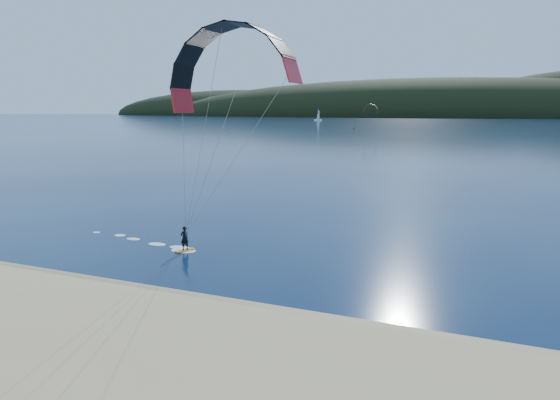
% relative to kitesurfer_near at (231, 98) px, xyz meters
% --- Properties ---
extents(ground, '(1800.00, 1800.00, 0.00)m').
position_rel_kitesurfer_near_xyz_m(ground, '(-1.67, -8.58, -11.07)').
color(ground, '#071435').
rests_on(ground, ground).
extents(wet_sand, '(220.00, 2.50, 0.10)m').
position_rel_kitesurfer_near_xyz_m(wet_sand, '(-1.67, -4.08, -11.02)').
color(wet_sand, '#907554').
rests_on(wet_sand, ground).
extents(headland, '(1200.00, 310.00, 140.00)m').
position_rel_kitesurfer_near_xyz_m(headland, '(-1.04, 736.71, -11.07)').
color(headland, black).
rests_on(headland, ground).
extents(kitesurfer_near, '(21.35, 7.41, 14.25)m').
position_rel_kitesurfer_near_xyz_m(kitesurfer_near, '(0.00, 0.00, 0.00)').
color(kitesurfer_near, '#C38516').
rests_on(kitesurfer_near, ground).
extents(kitesurfer_far, '(13.07, 6.92, 13.08)m').
position_rel_kitesurfer_near_xyz_m(kitesurfer_far, '(-29.82, 198.53, -1.64)').
color(kitesurfer_far, '#C38516').
rests_on(kitesurfer_far, ground).
extents(sailboat, '(7.84, 4.88, 10.91)m').
position_rel_kitesurfer_near_xyz_m(sailboat, '(-115.85, 399.05, -10.26)').
color(sailboat, white).
rests_on(sailboat, ground).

